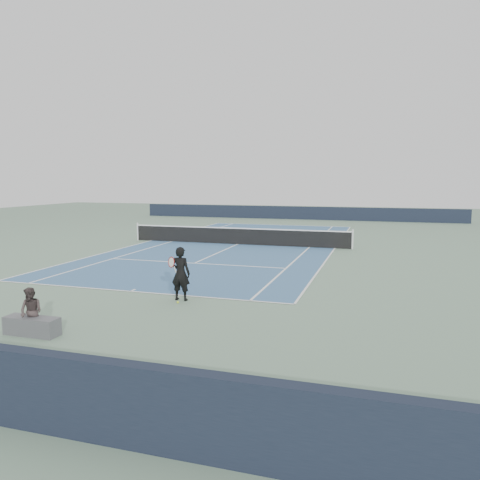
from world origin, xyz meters
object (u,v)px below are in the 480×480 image
(tennis_player, at_px, (181,273))
(tennis_ball, at_px, (178,302))
(tennis_net, at_px, (238,236))
(spectator_bench, at_px, (31,318))

(tennis_player, distance_m, tennis_ball, 0.88)
(tennis_net, height_order, tennis_player, tennis_player)
(tennis_player, relative_size, tennis_ball, 23.35)
(tennis_net, xyz_separation_m, tennis_ball, (2.11, -12.76, -0.47))
(tennis_net, xyz_separation_m, spectator_bench, (-0.01, -16.41, -0.10))
(tennis_player, bearing_deg, tennis_net, 99.37)
(tennis_net, bearing_deg, spectator_bench, -90.04)
(tennis_ball, bearing_deg, spectator_bench, -120.18)
(tennis_player, height_order, tennis_ball, tennis_player)
(tennis_net, distance_m, tennis_ball, 12.94)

